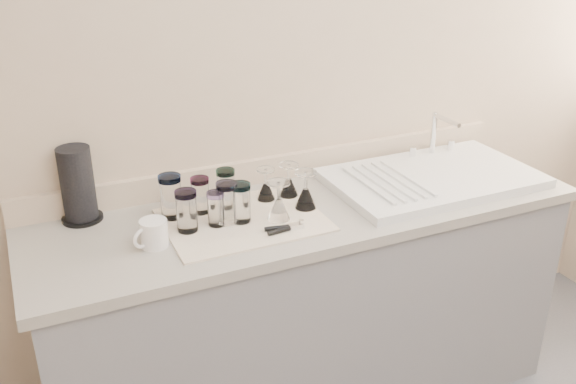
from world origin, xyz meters
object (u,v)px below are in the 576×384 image
tumbler_magenta (187,211)px  tumbler_lavender (241,202)px  tumbler_teal (171,196)px  tumbler_blue (216,208)px  goblet_front_left (279,206)px  white_mug (153,234)px  can_opener (285,228)px  tumbler_purple (226,187)px  sink_unit (432,177)px  goblet_back_left (266,189)px  tumbler_cyan (200,195)px  tumbler_extra (227,202)px  goblet_back_right (289,185)px  goblet_front_right (306,196)px  paper_towel_roll (78,185)px

tumbler_magenta → tumbler_lavender: (0.19, -0.01, -0.00)m
tumbler_teal → tumbler_blue: tumbler_teal is taller
tumbler_magenta → goblet_front_left: tumbler_magenta is taller
white_mug → can_opener: bearing=-12.0°
tumbler_purple → tumbler_blue: 0.17m
sink_unit → goblet_back_left: size_ratio=6.70×
tumbler_cyan → tumbler_extra: 0.13m
tumbler_lavender → goblet_back_left: size_ratio=1.16×
goblet_front_left → tumbler_cyan: bearing=144.6°
sink_unit → goblet_front_left: 0.70m
tumbler_magenta → goblet_back_right: tumbler_magenta is taller
goblet_front_right → white_mug: 0.57m
can_opener → white_mug: 0.44m
sink_unit → tumbler_magenta: bearing=-179.2°
tumbler_extra → sink_unit: bearing=0.5°
tumbler_cyan → paper_towel_roll: bearing=161.6°
tumbler_blue → paper_towel_roll: paper_towel_roll is taller
goblet_front_left → paper_towel_roll: (-0.63, 0.30, 0.08)m
tumbler_magenta → goblet_back_right: bearing=15.2°
tumbler_cyan → goblet_front_right: 0.38m
tumbler_magenta → goblet_back_right: 0.45m
sink_unit → goblet_front_left: size_ratio=5.77×
tumbler_purple → tumbler_blue: tumbler_purple is taller
tumbler_lavender → white_mug: tumbler_lavender is taller
tumbler_cyan → tumbler_extra: bearing=-61.1°
tumbler_lavender → goblet_back_left: 0.20m
tumbler_blue → sink_unit: bearing=0.9°
tumbler_lavender → can_opener: size_ratio=1.04×
tumbler_cyan → goblet_front_right: bearing=-18.9°
goblet_back_left → tumbler_lavender: bearing=-138.7°
tumbler_magenta → white_mug: bearing=-160.0°
tumbler_lavender → white_mug: (-0.32, -0.04, -0.03)m
tumbler_blue → goblet_back_left: bearing=27.5°
tumbler_extra → paper_towel_roll: 0.52m
can_opener → tumbler_magenta: bearing=155.4°
tumbler_cyan → white_mug: (-0.21, -0.16, -0.03)m
can_opener → sink_unit: bearing=12.0°
tumbler_magenta → goblet_front_right: tumbler_magenta is taller
tumbler_lavender → can_opener: (0.11, -0.13, -0.06)m
tumbler_cyan → can_opener: bearing=-49.6°
tumbler_teal → can_opener: (0.32, -0.26, -0.07)m
tumbler_cyan → goblet_front_left: goblet_front_left is taller
tumbler_cyan → goblet_front_right: size_ratio=0.94×
sink_unit → goblet_front_left: bearing=-174.9°
tumbler_lavender → tumbler_extra: 0.05m
goblet_back_left → white_mug: bearing=-160.2°
white_mug → paper_towel_roll: paper_towel_roll is taller
sink_unit → tumbler_teal: bearing=174.1°
tumbler_blue → tumbler_extra: 0.05m
tumbler_magenta → goblet_front_left: 0.32m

